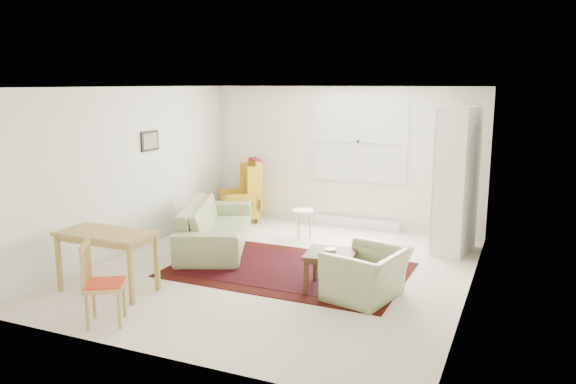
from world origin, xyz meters
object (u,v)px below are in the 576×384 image
at_px(coffee_table, 330,271).
at_px(desk, 108,261).
at_px(armchair, 367,269).
at_px(sofa, 216,217).
at_px(stool, 303,224).
at_px(wingback_chair, 240,190).
at_px(desk_chair, 105,283).
at_px(cabinet, 457,181).

xyz_separation_m(coffee_table, desk, (-2.52, -1.14, 0.13)).
bearing_deg(coffee_table, desk, -155.61).
bearing_deg(armchair, coffee_table, -89.37).
bearing_deg(sofa, stool, -69.51).
relative_size(sofa, desk, 1.99).
xyz_separation_m(wingback_chair, coffee_table, (2.73, -2.70, -0.34)).
xyz_separation_m(sofa, desk_chair, (0.41, -3.00, -0.03)).
relative_size(sofa, armchair, 2.56).
xyz_separation_m(armchair, desk, (-3.01, -1.03, 0.02)).
relative_size(armchair, coffee_table, 1.55).
bearing_deg(armchair, wingback_chair, -118.24).
relative_size(coffee_table, desk_chair, 0.66).
distance_m(coffee_table, desk_chair, 2.69).
xyz_separation_m(coffee_table, stool, (-1.22, 2.09, -0.00)).
relative_size(sofa, stool, 4.92).
relative_size(armchair, cabinet, 0.42).
distance_m(wingback_chair, desk, 3.85).
bearing_deg(coffee_table, desk_chair, -134.24).
bearing_deg(wingback_chair, coffee_table, 4.91).
relative_size(wingback_chair, stool, 2.42).
bearing_deg(desk_chair, cabinet, -66.52).
xyz_separation_m(wingback_chair, stool, (1.51, -0.61, -0.34)).
relative_size(wingback_chair, desk_chair, 1.29).
height_order(armchair, stool, armchair).
bearing_deg(cabinet, armchair, -97.61).
bearing_deg(wingback_chair, desk_chair, -29.94).
bearing_deg(coffee_table, armchair, -12.16).
relative_size(armchair, desk_chair, 1.02).
relative_size(wingback_chair, desk, 0.98).
relative_size(armchair, wingback_chair, 0.79).
bearing_deg(desk, coffee_table, 24.39).
relative_size(sofa, cabinet, 1.08).
height_order(stool, desk, desk).
xyz_separation_m(armchair, wingback_chair, (-3.22, 2.80, 0.22)).
bearing_deg(wingback_chair, armchair, 8.56).
bearing_deg(wingback_chair, cabinet, 43.88).
distance_m(stool, desk, 3.48).
xyz_separation_m(stool, desk_chair, (-0.66, -4.01, 0.21)).
distance_m(armchair, coffee_table, 0.52).
height_order(wingback_chair, stool, wingback_chair).
height_order(sofa, armchair, sofa).
bearing_deg(stool, coffee_table, -59.77).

